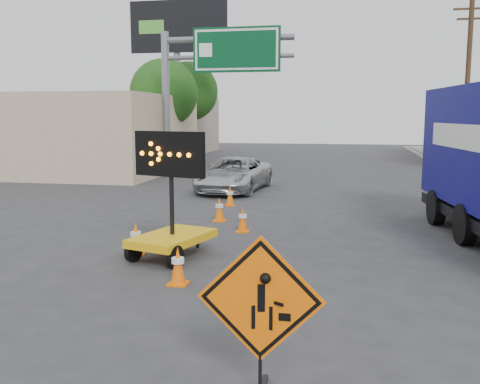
% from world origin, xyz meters
% --- Properties ---
extents(ground, '(100.00, 100.00, 0.00)m').
position_xyz_m(ground, '(0.00, 0.00, 0.00)').
color(ground, '#2D2D30').
rests_on(ground, ground).
extents(storefront_left_near, '(14.00, 10.00, 4.00)m').
position_xyz_m(storefront_left_near, '(-14.00, 20.00, 2.00)').
color(storefront_left_near, '#CAB591').
rests_on(storefront_left_near, ground).
extents(storefront_left_far, '(12.00, 10.00, 4.40)m').
position_xyz_m(storefront_left_far, '(-15.00, 34.00, 2.20)').
color(storefront_left_far, gray).
rests_on(storefront_left_far, ground).
extents(highway_gantry, '(6.18, 0.38, 6.90)m').
position_xyz_m(highway_gantry, '(-4.43, 17.96, 5.07)').
color(highway_gantry, slate).
rests_on(highway_gantry, ground).
extents(billboard, '(6.10, 0.54, 9.85)m').
position_xyz_m(billboard, '(-8.35, 25.87, 7.35)').
color(billboard, slate).
rests_on(billboard, ground).
extents(utility_pole_far, '(1.80, 0.26, 9.00)m').
position_xyz_m(utility_pole_far, '(8.00, 24.00, 4.68)').
color(utility_pole_far, '#412D1B').
rests_on(utility_pole_far, ground).
extents(tree_left_near, '(3.71, 3.71, 6.03)m').
position_xyz_m(tree_left_near, '(-8.00, 22.00, 4.16)').
color(tree_left_near, '#412D1B').
rests_on(tree_left_near, ground).
extents(tree_left_far, '(4.10, 4.10, 6.66)m').
position_xyz_m(tree_left_far, '(-9.00, 30.00, 4.60)').
color(tree_left_far, '#412D1B').
rests_on(tree_left_far, ground).
extents(construction_sign, '(1.35, 0.96, 1.79)m').
position_xyz_m(construction_sign, '(1.04, -1.01, 0.94)').
color(construction_sign, black).
rests_on(construction_sign, ground).
extents(arrow_board, '(1.64, 2.12, 2.67)m').
position_xyz_m(arrow_board, '(-1.68, 4.27, 0.60)').
color(arrow_board, '#E8AB0C').
rests_on(arrow_board, ground).
extents(pickup_truck, '(2.61, 4.92, 1.32)m').
position_xyz_m(pickup_truck, '(-2.48, 14.36, 0.66)').
color(pickup_truck, silver).
rests_on(pickup_truck, ground).
extents(cone_a, '(0.36, 0.36, 0.69)m').
position_xyz_m(cone_a, '(-1.01, 2.55, 0.35)').
color(cone_a, '#FF6605').
rests_on(cone_a, ground).
extents(cone_b, '(0.46, 0.46, 0.72)m').
position_xyz_m(cone_b, '(-2.53, 4.33, 0.36)').
color(cone_b, '#FF6605').
rests_on(cone_b, ground).
extents(cone_c, '(0.34, 0.34, 0.65)m').
position_xyz_m(cone_c, '(-0.70, 7.02, 0.33)').
color(cone_c, '#FF6605').
rests_on(cone_c, ground).
extents(cone_d, '(0.37, 0.37, 0.69)m').
position_xyz_m(cone_d, '(-1.62, 8.28, 0.35)').
color(cone_d, '#FF6605').
rests_on(cone_d, ground).
extents(cone_e, '(0.45, 0.45, 0.67)m').
position_xyz_m(cone_e, '(-1.89, 10.90, 0.33)').
color(cone_e, '#FF6605').
rests_on(cone_e, ground).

